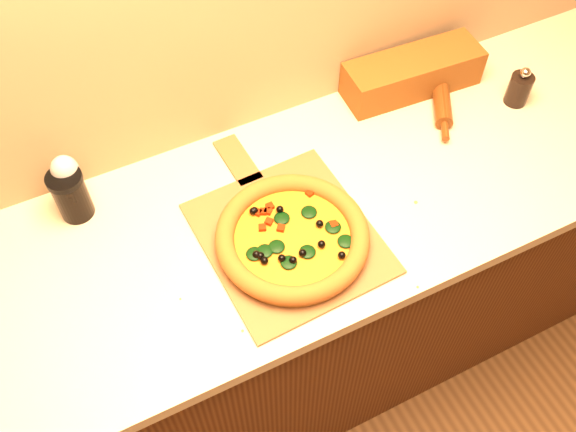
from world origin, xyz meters
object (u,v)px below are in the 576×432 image
at_px(pizza, 292,237).
at_px(wine_glass, 66,173).
at_px(rolling_pin, 441,93).
at_px(pepper_grinder, 519,88).
at_px(pizza_peel, 285,233).
at_px(dark_jar, 71,195).

bearing_deg(pizza, wine_glass, 140.55).
xyz_separation_m(pizza, rolling_pin, (0.60, 0.26, -0.01)).
bearing_deg(wine_glass, pepper_grinder, -8.95).
distance_m(pizza, rolling_pin, 0.66).
distance_m(rolling_pin, wine_glass, 1.04).
bearing_deg(pepper_grinder, pizza_peel, -171.21).
distance_m(pizza_peel, dark_jar, 0.53).
height_order(pizza, wine_glass, wine_glass).
height_order(pizza_peel, wine_glass, wine_glass).
bearing_deg(pepper_grinder, wine_glass, 171.05).
xyz_separation_m(pizza_peel, rolling_pin, (0.60, 0.22, 0.02)).
xyz_separation_m(pizza, dark_jar, (-0.44, 0.33, 0.04)).
height_order(pizza, pepper_grinder, pepper_grinder).
bearing_deg(dark_jar, wine_glass, 71.31).
distance_m(pepper_grinder, dark_jar, 1.24).
xyz_separation_m(rolling_pin, dark_jar, (-1.04, 0.06, 0.05)).
relative_size(rolling_pin, dark_jar, 2.29).
relative_size(pizza_peel, pizza, 1.62).
distance_m(pizza, wine_glass, 0.56).
distance_m(pizza, pepper_grinder, 0.81).
xyz_separation_m(pepper_grinder, rolling_pin, (-0.19, 0.10, -0.03)).
height_order(pepper_grinder, dark_jar, dark_jar).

